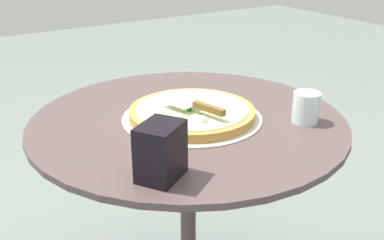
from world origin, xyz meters
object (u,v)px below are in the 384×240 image
(drinking_cup, at_px, (306,107))
(pizza_server, at_px, (196,105))
(pizza_on_tray, at_px, (192,113))
(napkin_dispenser, at_px, (161,151))
(patio_table, at_px, (188,180))

(drinking_cup, bearing_deg, pizza_server, 58.94)
(pizza_on_tray, bearing_deg, pizza_server, 163.64)
(pizza_server, relative_size, napkin_dispenser, 1.64)
(patio_table, xyz_separation_m, napkin_dispenser, (-0.27, 0.24, 0.28))
(drinking_cup, distance_m, napkin_dispenser, 0.52)
(pizza_server, distance_m, napkin_dispenser, 0.33)
(pizza_on_tray, relative_size, pizza_server, 1.94)
(pizza_on_tray, bearing_deg, patio_table, 48.60)
(drinking_cup, bearing_deg, napkin_dispenser, 96.23)
(pizza_on_tray, distance_m, napkin_dispenser, 0.36)
(patio_table, bearing_deg, napkin_dispenser, 137.93)
(pizza_server, bearing_deg, patio_table, -1.58)
(pizza_server, bearing_deg, drinking_cup, -121.06)
(napkin_dispenser, bearing_deg, patio_table, -164.11)
(pizza_on_tray, xyz_separation_m, drinking_cup, (-0.20, -0.26, 0.03))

